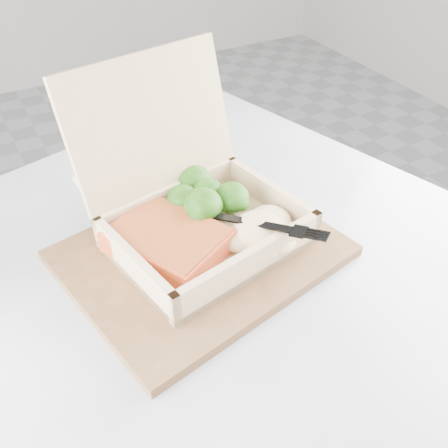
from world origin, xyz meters
TOP-DOWN VIEW (x-y plane):
  - floor at (0.00, 0.00)m, footprint 4.00×4.00m
  - cafe_table at (0.05, -0.41)m, footprint 0.96×0.96m
  - serving_tray at (0.07, -0.36)m, footprint 0.35×0.31m
  - takeout_container at (0.08, -0.31)m, footprint 0.25×0.26m
  - salmon_fillet at (0.03, -0.35)m, footprint 0.15×0.16m
  - broccoli_pile at (0.11, -0.30)m, footprint 0.11×0.11m
  - mashed_potatoes at (0.14, -0.39)m, footprint 0.11×0.09m
  - plastic_fork at (0.11, -0.37)m, footprint 0.10×0.13m
  - receipt at (0.02, -0.18)m, footprint 0.09×0.15m

SIDE VIEW (x-z plane):
  - floor at x=0.00m, z-range 0.00..0.00m
  - cafe_table at x=0.05m, z-range 0.18..0.90m
  - receipt at x=0.02m, z-range 0.72..0.73m
  - serving_tray at x=0.07m, z-range 0.72..0.74m
  - salmon_fillet at x=0.03m, z-range 0.75..0.77m
  - mashed_potatoes at x=0.14m, z-range 0.75..0.78m
  - broccoli_pile at x=0.11m, z-range 0.75..0.79m
  - plastic_fork at x=0.11m, z-range 0.77..0.79m
  - takeout_container at x=0.08m, z-range 0.69..0.89m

